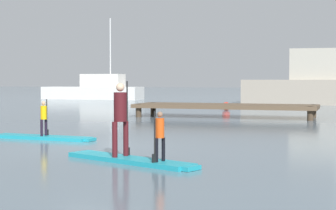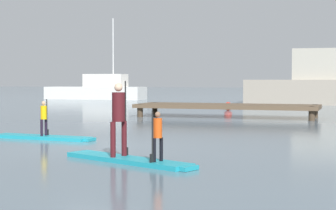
% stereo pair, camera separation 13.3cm
% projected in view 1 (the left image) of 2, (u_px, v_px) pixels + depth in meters
% --- Properties ---
extents(ground_plane, '(240.00, 240.00, 0.00)m').
position_uv_depth(ground_plane, '(94.00, 146.00, 15.39)').
color(ground_plane, slate).
extents(paddleboard_near, '(3.46, 0.94, 0.10)m').
position_uv_depth(paddleboard_near, '(44.00, 137.00, 17.19)').
color(paddleboard_near, '#1E9EB2').
rests_on(paddleboard_near, ground).
extents(paddler_child_solo, '(0.20, 0.38, 1.12)m').
position_uv_depth(paddler_child_solo, '(44.00, 116.00, 17.17)').
color(paddler_child_solo, black).
rests_on(paddler_child_solo, paddleboard_near).
extents(paddleboard_far, '(3.49, 1.91, 0.10)m').
position_uv_depth(paddleboard_far, '(131.00, 160.00, 12.33)').
color(paddleboard_far, '#1E9EB2').
rests_on(paddleboard_far, ground).
extents(paddler_adult, '(0.38, 0.48, 1.69)m').
position_uv_depth(paddler_adult, '(120.00, 114.00, 12.51)').
color(paddler_adult, '#4C1419').
rests_on(paddler_adult, paddleboard_far).
extents(paddler_child_front, '(0.24, 0.36, 1.07)m').
position_uv_depth(paddler_child_front, '(159.00, 134.00, 11.73)').
color(paddler_child_front, black).
rests_on(paddler_child_front, paddleboard_far).
extents(fishing_boat_green_midground, '(9.42, 2.99, 7.50)m').
position_uv_depth(fishing_boat_green_midground, '(95.00, 90.00, 52.52)').
color(fishing_boat_green_midground, silver).
rests_on(fishing_boat_green_midground, ground).
extents(floating_dock, '(8.76, 2.73, 0.63)m').
position_uv_depth(floating_dock, '(225.00, 106.00, 27.19)').
color(floating_dock, brown).
rests_on(floating_dock, ground).
extents(mooring_buoy_far, '(0.50, 0.50, 0.50)m').
position_uv_depth(mooring_buoy_far, '(226.00, 106.00, 33.33)').
color(mooring_buoy_far, red).
rests_on(mooring_buoy_far, ground).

